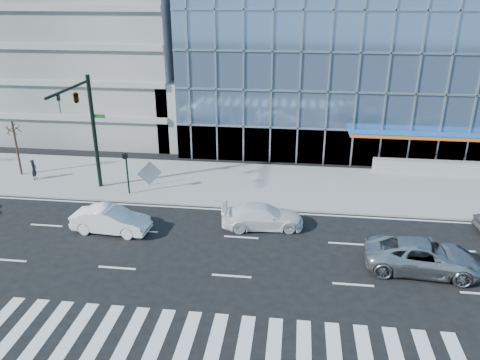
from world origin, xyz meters
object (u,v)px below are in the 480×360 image
Objects in this scene: silver_suv at (423,256)px; tilted_panel at (149,173)px; pedestrian at (34,170)px; traffic_signal at (82,109)px; street_tree_near at (13,129)px; white_suv at (262,216)px; white_sedan at (111,220)px; ped_signal_post at (127,167)px.

silver_suv is 4.46× the size of tilted_panel.
traffic_signal is at bearing -118.09° from pedestrian.
street_tree_near is 3.38m from pedestrian.
white_suv is 1.07× the size of white_sedan.
traffic_signal reaches higher than pedestrian.
silver_suv is 17.42m from white_sedan.
ped_signal_post is 0.65× the size of white_sedan.
white_sedan is 2.98× the size of pedestrian.
traffic_signal reaches higher than street_tree_near.
silver_suv is 3.76× the size of pedestrian.
pedestrian is (-8.67, 6.91, 0.16)m from white_sedan.
traffic_signal is 7.94m from white_sedan.
white_suv is at bearing 70.58° from silver_suv.
ped_signal_post is 0.52× the size of silver_suv.
ped_signal_post is at bearing -151.07° from tilted_panel.
white_sedan is (10.28, -7.74, -3.02)m from street_tree_near.
pedestrian reaches higher than silver_suv.
white_suv is 10.10m from tilted_panel.
street_tree_near is (-9.50, 2.56, 1.64)m from ped_signal_post.
street_tree_near reaches higher than white_suv.
street_tree_near is at bearing 164.94° from ped_signal_post.
ped_signal_post is at bearing -15.06° from street_tree_near.
white_suv is 3.18× the size of pedestrian.
tilted_panel is (8.88, 0.01, 0.14)m from pedestrian.
ped_signal_post is 10.33m from white_suv.
silver_suv is (27.58, -9.76, -2.97)m from street_tree_near.
street_tree_near is 3.25× the size of tilted_panel.
silver_suv reaches higher than white_suv.
pedestrian is at bearing 75.15° from silver_suv.
traffic_signal reaches higher than white_sedan.
pedestrian is (-5.39, 2.09, -5.24)m from traffic_signal.
white_suv is at bearing -113.52° from pedestrian.
silver_suv is (18.08, -7.20, -1.34)m from ped_signal_post.
tilted_panel is (-17.09, 8.94, 0.26)m from silver_suv.
ped_signal_post is (2.50, 0.37, -4.02)m from traffic_signal.
ped_signal_post is 0.61× the size of white_suv.
white_suv is (19.11, -6.07, -3.07)m from street_tree_near.
white_suv is 3.78× the size of tilted_panel.
ped_signal_post reaches higher than silver_suv.
silver_suv is at bearing -115.83° from pedestrian.
tilted_panel is at bearing 2.60° from white_sedan.
street_tree_near is 10.87m from tilted_panel.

